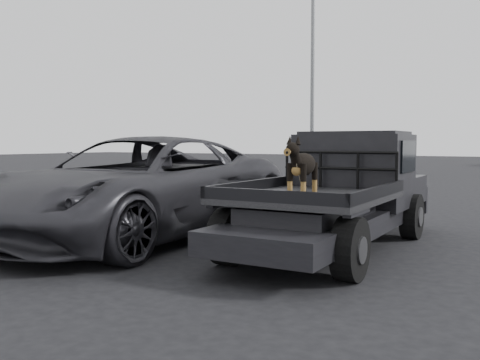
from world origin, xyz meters
The scene contains 7 objects.
ground centered at (0.00, 0.00, 0.00)m, with size 120.00×120.00×0.00m, color black.
flatbed_ute centered at (0.32, 2.11, 0.46)m, with size 2.00×5.40×0.92m, color black, non-canonical shape.
ute_cab centered at (0.32, 3.06, 1.36)m, with size 1.72×1.30×0.88m, color black, non-canonical shape.
headache_rack centered at (0.32, 2.31, 1.20)m, with size 1.80×0.08×0.55m, color black, non-canonical shape.
dog centered at (0.47, 0.56, 1.29)m, with size 0.32×0.60×0.74m, color black, non-canonical shape.
parked_suv centered at (-2.91, 1.42, 0.86)m, with size 2.87×6.22×1.73m, color #2D2D32.
floodlight_near centered at (-6.56, 17.83, 7.02)m, with size 1.08×0.28×12.85m.
Camera 1 is at (3.12, -5.56, 1.63)m, focal length 40.00 mm.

